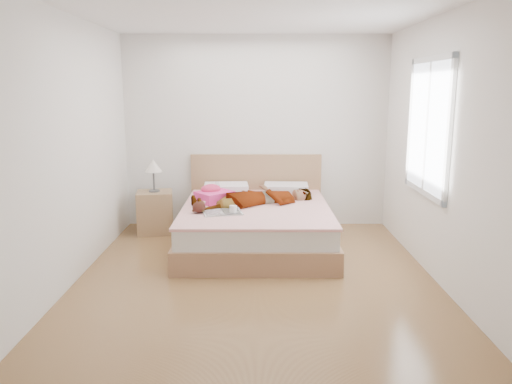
# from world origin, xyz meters

# --- Properties ---
(ground) EXTENTS (4.00, 4.00, 0.00)m
(ground) POSITION_xyz_m (0.00, 0.00, 0.00)
(ground) COLOR #56341A
(ground) RESTS_ON ground
(woman) EXTENTS (1.66, 1.12, 0.21)m
(woman) POSITION_xyz_m (-0.00, 1.09, 0.62)
(woman) COLOR white
(woman) RESTS_ON bed
(hair) EXTENTS (0.47, 0.54, 0.07)m
(hair) POSITION_xyz_m (-0.57, 1.54, 0.55)
(hair) COLOR black
(hair) RESTS_ON bed
(phone) EXTENTS (0.07, 0.09, 0.05)m
(phone) POSITION_xyz_m (-0.50, 1.49, 0.67)
(phone) COLOR silver
(phone) RESTS_ON bed
(room_shell) EXTENTS (4.00, 4.00, 4.00)m
(room_shell) POSITION_xyz_m (1.77, 0.30, 1.50)
(room_shell) COLOR white
(room_shell) RESTS_ON ground
(bed) EXTENTS (1.80, 2.08, 1.00)m
(bed) POSITION_xyz_m (0.00, 1.04, 0.28)
(bed) COLOR #8C6140
(bed) RESTS_ON ground
(towel) EXTENTS (0.53, 0.52, 0.22)m
(towel) POSITION_xyz_m (-0.53, 1.17, 0.60)
(towel) COLOR #F64396
(towel) RESTS_ON bed
(magazine) EXTENTS (0.49, 0.38, 0.03)m
(magazine) POSITION_xyz_m (-0.38, 0.58, 0.52)
(magazine) COLOR silver
(magazine) RESTS_ON bed
(coffee_mug) EXTENTS (0.13, 0.10, 0.09)m
(coffee_mug) POSITION_xyz_m (-0.25, 0.56, 0.56)
(coffee_mug) COLOR white
(coffee_mug) RESTS_ON bed
(plush_toy) EXTENTS (0.17, 0.24, 0.13)m
(plush_toy) POSITION_xyz_m (-0.64, 0.62, 0.58)
(plush_toy) COLOR black
(plush_toy) RESTS_ON bed
(nightstand) EXTENTS (0.52, 0.47, 0.99)m
(nightstand) POSITION_xyz_m (-1.34, 1.55, 0.33)
(nightstand) COLOR brown
(nightstand) RESTS_ON ground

